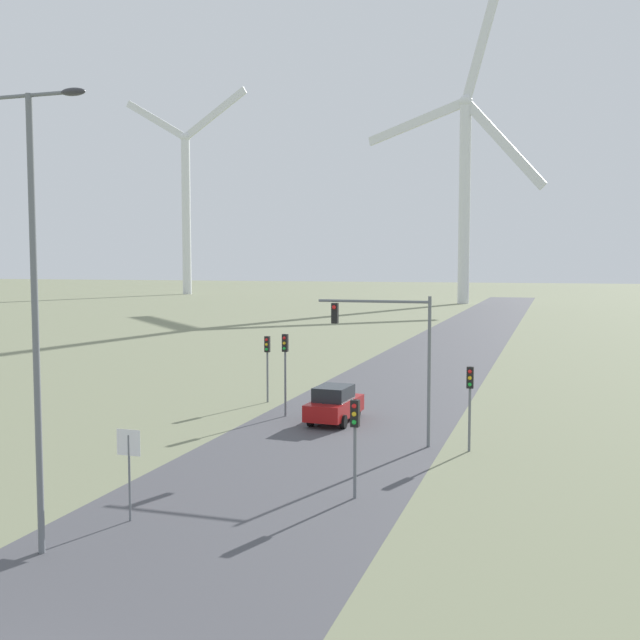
# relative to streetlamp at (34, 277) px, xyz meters

# --- Properties ---
(road_surface) EXTENTS (10.00, 240.00, 0.01)m
(road_surface) POSITION_rel_streetlamp_xyz_m (3.69, 41.14, -7.50)
(road_surface) COLOR #47474C
(road_surface) RESTS_ON ground
(streetlamp) EXTENTS (3.41, 0.32, 12.31)m
(streetlamp) POSITION_rel_streetlamp_xyz_m (0.00, 0.00, 0.00)
(streetlamp) COLOR slate
(streetlamp) RESTS_ON ground
(stop_sign_near) EXTENTS (0.81, 0.07, 2.84)m
(stop_sign_near) POSITION_rel_streetlamp_xyz_m (0.91, 2.95, -5.52)
(stop_sign_near) COLOR slate
(stop_sign_near) RESTS_ON ground
(traffic_light_post_near_left) EXTENTS (0.28, 0.34, 4.25)m
(traffic_light_post_near_left) POSITION_rel_streetlamp_xyz_m (0.02, 19.10, -4.40)
(traffic_light_post_near_left) COLOR slate
(traffic_light_post_near_left) RESTS_ON ground
(traffic_light_post_near_right) EXTENTS (0.28, 0.33, 3.33)m
(traffic_light_post_near_right) POSITION_rel_streetlamp_xyz_m (6.89, 7.15, -5.06)
(traffic_light_post_near_right) COLOR slate
(traffic_light_post_near_right) RESTS_ON ground
(traffic_light_post_mid_left) EXTENTS (0.28, 0.34, 3.76)m
(traffic_light_post_mid_left) POSITION_rel_streetlamp_xyz_m (-2.29, 22.46, -4.75)
(traffic_light_post_mid_left) COLOR slate
(traffic_light_post_mid_left) RESTS_ON ground
(traffic_light_post_mid_right) EXTENTS (0.28, 0.34, 3.57)m
(traffic_light_post_mid_right) POSITION_rel_streetlamp_xyz_m (9.85, 14.68, -4.89)
(traffic_light_post_mid_right) COLOR slate
(traffic_light_post_mid_right) RESTS_ON ground
(traffic_light_mast_overhead) EXTENTS (5.00, 0.35, 6.47)m
(traffic_light_mast_overhead) POSITION_rel_streetlamp_xyz_m (6.42, 14.91, -2.88)
(traffic_light_mast_overhead) COLOR slate
(traffic_light_mast_overhead) RESTS_ON ground
(car_approaching) EXTENTS (2.04, 4.20, 1.83)m
(car_approaching) POSITION_rel_streetlamp_xyz_m (2.84, 18.47, -6.60)
(car_approaching) COLOR maroon
(car_approaching) RESTS_ON ground
(wind_turbine_far_left) EXTENTS (35.48, 4.44, 50.38)m
(wind_turbine_far_left) POSITION_rel_streetlamp_xyz_m (-76.55, 154.97, 17.47)
(wind_turbine_far_left) COLOR silver
(wind_turbine_far_left) RESTS_ON ground
(wind_turbine_left) EXTENTS (36.67, 15.59, 61.30)m
(wind_turbine_left) POSITION_rel_streetlamp_xyz_m (-4.10, 130.93, 17.59)
(wind_turbine_left) COLOR silver
(wind_turbine_left) RESTS_ON ground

